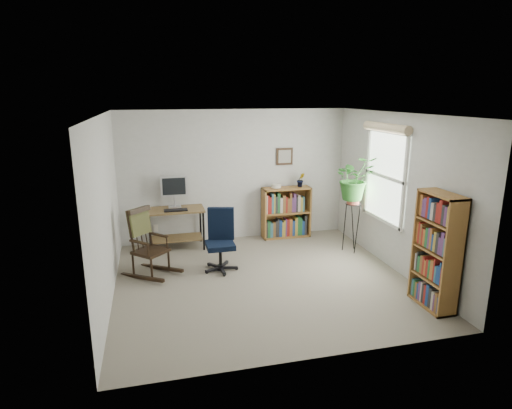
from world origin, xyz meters
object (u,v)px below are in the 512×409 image
object	(u,v)px
desk	(176,228)
rocking_chair	(150,242)
tall_bookshelf	(437,251)
office_chair	(220,240)
low_bookshelf	(286,212)

from	to	relation	value
desk	rocking_chair	world-z (taller)	rocking_chair
desk	tall_bookshelf	bearing A→B (deg)	-44.35
office_chair	rocking_chair	world-z (taller)	rocking_chair
low_bookshelf	rocking_chair	bearing A→B (deg)	-153.81
rocking_chair	low_bookshelf	bearing A→B (deg)	-18.70
low_bookshelf	tall_bookshelf	distance (m)	3.26
office_chair	rocking_chair	distance (m)	1.04
office_chair	low_bookshelf	size ratio (longest dim) A/B	1.01
rocking_chair	low_bookshelf	size ratio (longest dim) A/B	1.09
rocking_chair	tall_bookshelf	bearing A→B (deg)	-72.95
desk	low_bookshelf	xyz separation A→B (m)	(2.07, 0.12, 0.13)
low_bookshelf	desk	bearing A→B (deg)	-176.68
desk	office_chair	distance (m)	1.33
desk	rocking_chair	xyz separation A→B (m)	(-0.45, -1.12, 0.17)
low_bookshelf	office_chair	bearing A→B (deg)	-138.59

